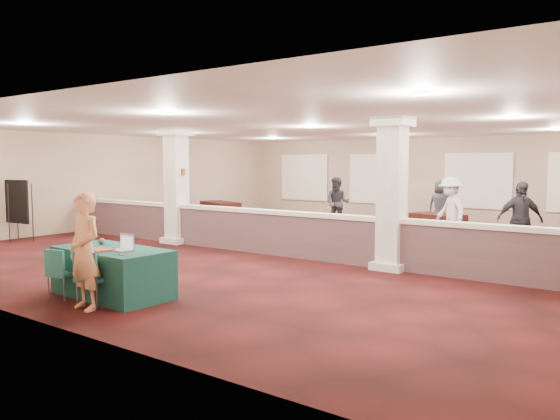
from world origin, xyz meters
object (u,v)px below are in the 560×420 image
Objects in this scene: near_table at (112,272)px; attendee_c at (520,220)px; attendee_b at (450,210)px; attendee_d at (440,205)px; far_table_front_left at (245,227)px; conf_chair_main at (90,274)px; easel_board at (17,202)px; conf_chair_side at (60,269)px; attendee_a at (337,203)px; far_table_back_left at (220,211)px; far_table_front_center at (339,236)px; woman at (85,251)px; far_table_back_center at (438,224)px.

near_table is 1.16× the size of attendee_c.
attendee_d is at bearing 154.66° from attendee_b.
attendee_c is at bearing 9.23° from far_table_front_left.
conf_chair_main is 10.33m from attendee_b.
conf_chair_side is at bearing -28.09° from easel_board.
attendee_b is at bearing -30.22° from attendee_a.
attendee_b is (9.22, -0.58, 0.56)m from far_table_back_left.
conf_chair_side is 7.74m from easel_board.
conf_chair_main is 0.54× the size of far_table_front_left.
attendee_d reaches higher than far_table_back_left.
far_table_back_left is (-6.67, 10.01, -0.04)m from near_table.
attendee_b is (2.01, 2.70, 0.58)m from far_table_front_center.
near_table is 1.00m from woman.
far_table_front_center is 4.35m from attendee_a.
attendee_b is at bearing 117.34° from attendee_d.
attendee_a is 4.34m from attendee_b.
easel_board reaches higher than far_table_front_left.
near_table is at bearing -97.77° from attendee_a.
conf_chair_side is 0.46× the size of attendee_c.
far_table_front_center is at bearing 70.30° from conf_chair_side.
attendee_c is (7.38, 1.20, 0.57)m from far_table_front_left.
attendee_d is at bearing 94.79° from attendee_c.
attendee_a is at bearing 49.05° from easel_board.
attendee_d is (-1.22, 2.60, -0.09)m from attendee_b.
attendee_d is (-3.38, 4.10, -0.07)m from attendee_c.
attendee_b reaches higher than conf_chair_main.
conf_chair_main is 12.76m from far_table_back_left.
easel_board reaches higher than conf_chair_main.
near_table is 1.17× the size of far_table_back_left.
far_table_front_left is at bearing 114.23° from near_table.
far_table_front_center is 3.41m from attendee_b.
far_table_back_left is at bearing 78.69° from easel_board.
conf_chair_side is at bearing 163.14° from conf_chair_main.
near_table is 1.26× the size of attendee_d.
easel_board is 1.08× the size of far_table_back_center.
woman is 0.99× the size of attendee_c.
far_table_back_center is 3.41m from attendee_a.
conf_chair_main is at bearing -56.69° from far_table_back_left.
far_table_back_center is 0.88× the size of attendee_b.
attendee_d is (-0.33, 1.11, 0.51)m from far_table_back_center.
conf_chair_main is 0.51× the size of easel_board.
attendee_d is at bearing 68.85° from conf_chair_main.
attendee_a is (5.90, 8.00, -0.24)m from easel_board.
far_table_front_left is 0.92× the size of attendee_c.
far_table_front_left is 5.17m from far_table_back_left.
conf_chair_main is at bearing -62.87° from attendee_b.
far_table_front_center is (3.21, 0.00, 0.00)m from far_table_front_left.
far_table_back_left is (-7.06, 10.78, -0.54)m from woman.
far_table_front_center is at bearing 71.73° from conf_chair_main.
conf_chair_side is 10.54m from attendee_b.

